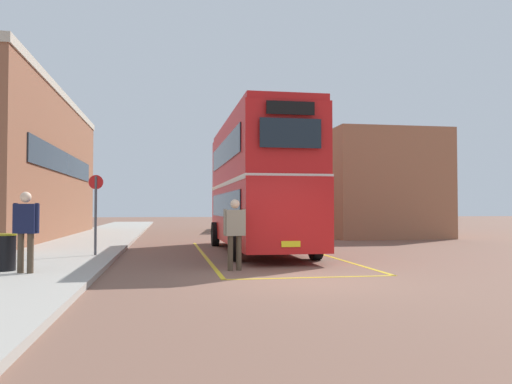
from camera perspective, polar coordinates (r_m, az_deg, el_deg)
The scene contains 10 objects.
ground_plane at distance 25.60m, azimuth -3.03°, elevation -5.33°, with size 135.60×135.60×0.00m, color brown.
sidewalk_left at distance 28.05m, azimuth -16.97°, elevation -4.80°, with size 4.00×57.60×0.14m, color #A39E93.
depot_building_right at distance 33.89m, azimuth 10.18°, elevation 0.42°, with size 6.16×15.16×5.75m.
double_decker_bus at distance 18.88m, azimuth 0.18°, elevation 1.03°, with size 2.81×10.22×4.75m.
single_deck_bus at distance 37.61m, azimuth -0.04°, elevation -1.70°, with size 3.53×8.57×3.02m.
pedestrian_boarding at distance 13.24m, azimuth -2.36°, elevation -4.04°, with size 0.59×0.34×1.81m.
pedestrian_waiting_near at distance 12.67m, azimuth -23.96°, elevation -3.36°, with size 0.58×0.36×1.81m.
litter_bin at distance 13.39m, azimuth -25.84°, elevation -5.96°, with size 0.49×0.49×0.85m.
bus_stop_sign at distance 16.72m, azimuth -17.20°, elevation -1.53°, with size 0.44×0.08×2.47m.
bay_marking_yellow at distance 17.06m, azimuth 1.29°, elevation -7.10°, with size 4.18×12.21×0.01m.
Camera 1 is at (-2.95, -10.98, 1.59)m, focal length 36.41 mm.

